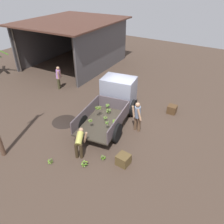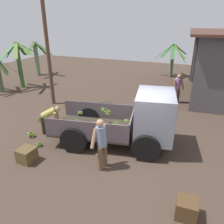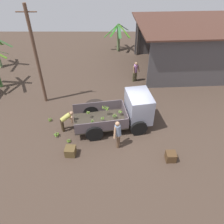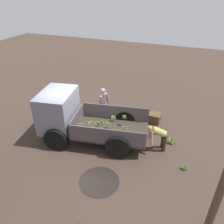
% 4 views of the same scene
% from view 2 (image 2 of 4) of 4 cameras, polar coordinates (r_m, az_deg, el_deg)
% --- Properties ---
extents(ground, '(36.00, 36.00, 0.00)m').
position_cam_2_polar(ground, '(8.23, 5.07, -10.06)').
color(ground, '#433429').
extents(mud_patch_0, '(1.43, 1.43, 0.01)m').
position_cam_2_polar(mud_patch_0, '(10.95, -1.56, -1.05)').
color(mud_patch_0, black).
rests_on(mud_patch_0, ground).
extents(cargo_truck, '(4.77, 2.79, 2.13)m').
position_cam_2_polar(cargo_truck, '(8.11, 7.40, -1.77)').
color(cargo_truck, '#383127').
rests_on(cargo_truck, ground).
extents(utility_pole, '(1.17, 0.20, 6.38)m').
position_cam_2_polar(utility_pole, '(12.31, -16.58, 16.46)').
color(utility_pole, brown).
rests_on(utility_pole, ground).
extents(banana_palm_1, '(2.52, 2.74, 3.08)m').
position_cam_2_polar(banana_palm_1, '(16.53, -23.10, 11.68)').
color(banana_palm_1, '#3C642F').
rests_on(banana_palm_1, ground).
extents(banana_palm_2, '(2.49, 2.71, 2.77)m').
position_cam_2_polar(banana_palm_2, '(20.06, -19.08, 13.29)').
color(banana_palm_2, '#6C8A59').
rests_on(banana_palm_2, ground).
extents(banana_palm_3, '(2.57, 2.33, 2.64)m').
position_cam_2_polar(banana_palm_3, '(19.12, 15.43, 13.30)').
color(banana_palm_3, '#677E4F').
rests_on(banana_palm_3, ground).
extents(person_foreground_visitor, '(0.47, 0.69, 1.72)m').
position_cam_2_polar(person_foreground_visitor, '(6.88, -2.81, -7.83)').
color(person_foreground_visitor, brown).
rests_on(person_foreground_visitor, ground).
extents(person_worker_loading, '(0.83, 0.74, 1.20)m').
position_cam_2_polar(person_worker_loading, '(9.47, -16.18, -1.22)').
color(person_worker_loading, '#352818').
rests_on(person_worker_loading, ground).
extents(person_bystander_near_shed, '(0.62, 0.50, 1.67)m').
position_cam_2_polar(person_bystander_near_shed, '(12.97, 16.76, 6.21)').
color(person_bystander_near_shed, '#403D25').
rests_on(person_bystander_near_shed, ground).
extents(banana_bunch_on_ground_0, '(0.26, 0.28, 0.21)m').
position_cam_2_polar(banana_bunch_on_ground_0, '(10.95, -18.47, -1.68)').
color(banana_bunch_on_ground_0, brown).
rests_on(banana_bunch_on_ground_0, ground).
extents(banana_bunch_on_ground_1, '(0.30, 0.30, 0.25)m').
position_cam_2_polar(banana_bunch_on_ground_1, '(9.61, -20.44, -5.36)').
color(banana_bunch_on_ground_1, '#47402E').
rests_on(banana_bunch_on_ground_1, ground).
extents(banana_bunch_on_ground_2, '(0.25, 0.25, 0.19)m').
position_cam_2_polar(banana_bunch_on_ground_2, '(8.86, -18.56, -7.88)').
color(banana_bunch_on_ground_2, brown).
rests_on(banana_bunch_on_ground_2, ground).
extents(wooden_crate_0, '(0.57, 0.57, 0.49)m').
position_cam_2_polar(wooden_crate_0, '(8.08, -21.37, -10.39)').
color(wooden_crate_0, brown).
rests_on(wooden_crate_0, ground).
extents(wooden_crate_1, '(0.52, 0.52, 0.49)m').
position_cam_2_polar(wooden_crate_1, '(6.09, 18.90, -22.72)').
color(wooden_crate_1, '#4D341E').
rests_on(wooden_crate_1, ground).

